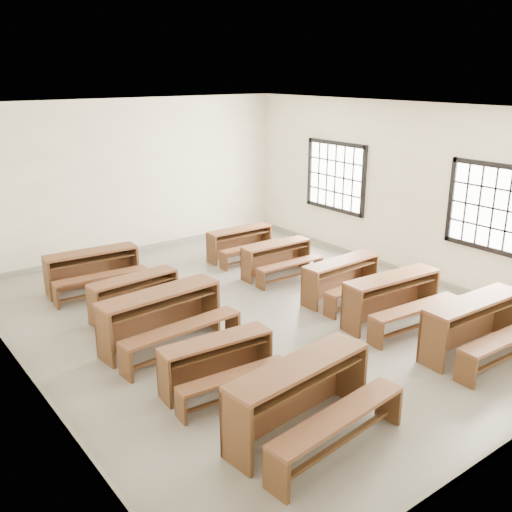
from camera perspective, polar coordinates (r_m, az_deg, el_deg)
room at (r=8.54m, az=0.48°, el=7.43°), size 8.50×8.50×3.20m
desk_set_0 at (r=6.20m, az=4.68°, el=-13.62°), size 1.89×1.11×0.81m
desk_set_1 at (r=7.04m, az=-3.81°, el=-10.38°), size 1.47×0.85×0.64m
desk_set_2 at (r=8.12m, az=-9.33°, el=-5.83°), size 1.83×1.04×0.80m
desk_set_3 at (r=9.18m, az=-11.95°, el=-3.70°), size 1.49×0.85×0.65m
desk_set_4 at (r=10.41m, az=-15.98°, el=-1.14°), size 1.65×0.94×0.72m
desk_set_5 at (r=8.37m, az=21.12°, el=-6.24°), size 1.74×0.95×0.77m
desk_set_6 at (r=8.98m, az=13.63°, el=-3.91°), size 1.73×0.98×0.75m
desk_set_7 at (r=9.75m, az=8.69°, el=-2.06°), size 1.55×0.85×0.68m
desk_set_8 at (r=10.75m, az=2.18°, el=-0.10°), size 1.42×0.76×0.63m
desk_set_9 at (r=11.73m, az=-1.51°, el=1.48°), size 1.42×0.75×0.64m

